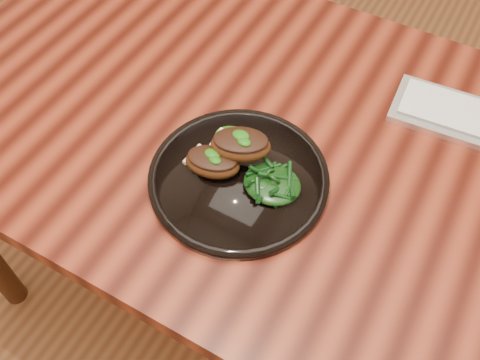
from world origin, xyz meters
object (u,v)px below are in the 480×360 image
Objects in this scene: plate at (239,178)px; desk at (322,180)px; lamb_chop_front at (212,162)px; greens_heap at (272,181)px.

desk is at bearing 51.62° from plate.
plate is 2.90× the size of lamb_chop_front.
greens_heap is at bearing 5.19° from plate.
greens_heap reaches higher than plate.
greens_heap is (0.06, 0.01, 0.02)m from plate.
plate is at bearing -174.81° from greens_heap.
desk is 0.24m from lamb_chop_front.
lamb_chop_front is 0.10m from greens_heap.
greens_heap is at bearing 8.89° from lamb_chop_front.
plate reaches higher than desk.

